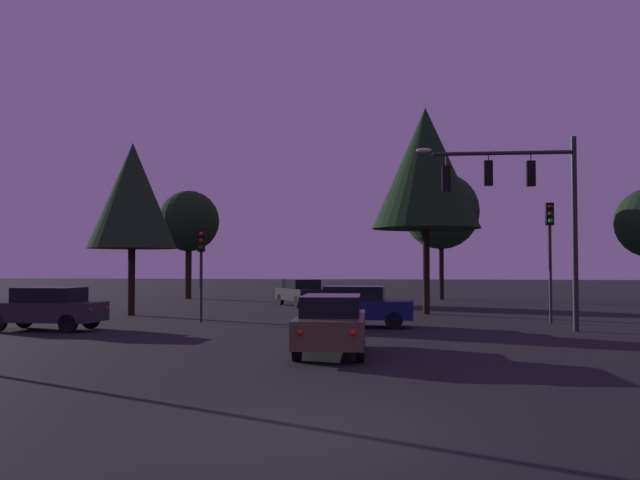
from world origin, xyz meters
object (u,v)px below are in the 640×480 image
Objects in this scene: traffic_signal_mast_arm at (524,195)px; tree_lot_edge at (132,196)px; car_crossing_left at (47,308)px; car_nearside_lane at (332,323)px; tree_behind_sign at (189,222)px; tree_center_horizon at (426,168)px; traffic_light_corner_left at (550,238)px; car_crossing_right at (358,306)px; traffic_light_corner_right at (201,256)px; tree_left_far at (441,211)px; car_far_lane at (302,292)px.

traffic_signal_mast_arm is 0.85× the size of tree_lot_edge.
car_nearside_lane is at bearing -25.26° from car_crossing_left.
traffic_signal_mast_arm reaches higher than car_crossing_left.
car_crossing_left is 23.73m from tree_behind_sign.
car_nearside_lane is 0.48× the size of tree_center_horizon.
car_crossing_right is (-7.53, -2.72, -2.59)m from traffic_light_corner_left.
tree_behind_sign is (-6.92, 19.02, 2.71)m from traffic_light_corner_right.
traffic_signal_mast_arm is at bearing -85.05° from tree_left_far.
car_crossing_right is 24.78m from tree_behind_sign.
tree_center_horizon reaches higher than tree_lot_edge.
car_crossing_right is at bearing -56.58° from tree_behind_sign.
car_crossing_right is at bearing 89.53° from car_nearside_lane.
tree_lot_edge is at bearing 157.33° from car_crossing_right.
car_crossing_right is 9.88m from tree_center_horizon.
tree_center_horizon is 13.88m from tree_lot_edge.
car_crossing_left is 17.31m from car_far_lane.
tree_behind_sign reaches higher than car_crossing_right.
tree_behind_sign is at bearing 140.94° from tree_center_horizon.
tree_lot_edge reaches higher than car_crossing_left.
traffic_signal_mast_arm reaches higher than car_far_lane.
car_far_lane is at bearing 101.21° from car_nearside_lane.
car_crossing_right is (-5.98, 0.74, -3.99)m from traffic_signal_mast_arm.
traffic_signal_mast_arm is 17.73m from car_far_lane.
traffic_light_corner_left is at bearing 19.87° from car_crossing_right.
traffic_light_corner_left is at bearing -40.06° from tree_behind_sign.
car_crossing_left is at bearing -172.96° from traffic_signal_mast_arm.
car_nearside_lane and car_crossing_right have the same top height.
tree_lot_edge reaches higher than car_far_lane.
traffic_light_corner_right reaches higher than car_far_lane.
traffic_signal_mast_arm is 0.79× the size of tree_left_far.
car_nearside_lane is 21.50m from car_far_lane.
car_nearside_lane is 0.62× the size of tree_behind_sign.
traffic_signal_mast_arm is 1.42× the size of traffic_light_corner_left.
tree_left_far reaches higher than car_crossing_right.
car_nearside_lane is 31.56m from tree_behind_sign.
car_nearside_lane is at bearing -55.11° from traffic_light_corner_right.
traffic_light_corner_left reaches higher than car_crossing_left.
traffic_light_corner_left is at bearing -79.53° from tree_left_far.
tree_lot_edge is (-6.58, -8.66, 4.74)m from car_far_lane.
car_nearside_lane is 11.92m from car_crossing_left.
tree_center_horizon reaches higher than traffic_light_corner_right.
car_crossing_left is 0.50× the size of tree_lot_edge.
traffic_signal_mast_arm is 17.63m from tree_lot_edge.
traffic_light_corner_left is 14.10m from traffic_light_corner_right.
traffic_light_corner_left reaches higher than car_crossing_right.
car_nearside_lane is at bearing -64.69° from tree_behind_sign.
car_nearside_lane is 17.11m from tree_lot_edge.
tree_left_far is (8.29, 8.35, 5.23)m from car_far_lane.
tree_behind_sign is at bearing 99.29° from tree_lot_edge.
car_far_lane is at bearing -134.80° from tree_left_far.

